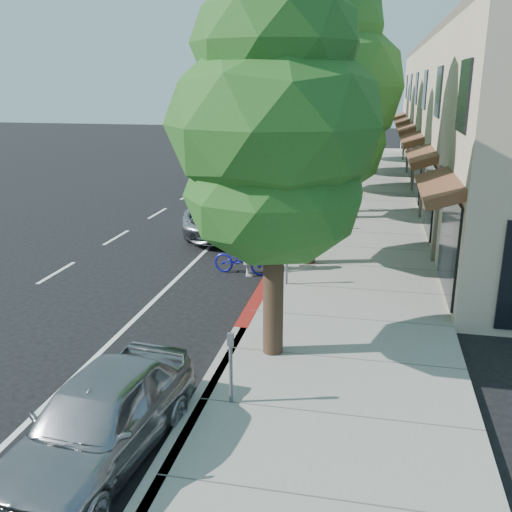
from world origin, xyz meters
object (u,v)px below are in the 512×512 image
(street_tree_2, at_px, (331,98))
(white_pickup, at_px, (301,165))
(street_tree_5, at_px, (352,91))
(dark_sedan, at_px, (261,190))
(street_tree_1, at_px, (313,91))
(cyclist, at_px, (250,243))
(street_tree_3, at_px, (341,99))
(near_car_a, at_px, (99,419))
(street_tree_0, at_px, (275,130))
(dark_suv_far, at_px, (307,153))
(bicycle, at_px, (242,259))
(silver_suv, at_px, (238,206))
(pedestrian, at_px, (348,188))
(street_tree_4, at_px, (347,98))

(street_tree_2, xyz_separation_m, white_pickup, (-2.40, 10.78, -4.02))
(street_tree_5, bearing_deg, dark_sedan, -100.67)
(street_tree_1, xyz_separation_m, cyclist, (-1.56, -1.00, -4.11))
(street_tree_2, relative_size, street_tree_3, 0.97)
(street_tree_3, bearing_deg, cyclist, -96.84)
(street_tree_2, xyz_separation_m, near_car_a, (-1.88, -15.65, -4.07))
(street_tree_0, relative_size, dark_sedan, 1.48)
(dark_suv_far, bearing_deg, street_tree_2, -76.64)
(dark_suv_far, bearing_deg, bicycle, -84.10)
(street_tree_5, height_order, near_car_a, street_tree_5)
(street_tree_2, height_order, silver_suv, street_tree_2)
(bicycle, xyz_separation_m, white_pickup, (-0.60, 17.78, 0.28))
(bicycle, xyz_separation_m, pedestrian, (2.54, 8.53, 0.66))
(silver_suv, xyz_separation_m, white_pickup, (0.70, 12.79, -0.18))
(silver_suv, height_order, white_pickup, silver_suv)
(street_tree_5, bearing_deg, street_tree_3, -90.00)
(street_tree_3, relative_size, pedestrian, 4.01)
(bicycle, relative_size, near_car_a, 0.43)
(street_tree_0, xyz_separation_m, white_pickup, (-2.40, 22.78, -3.76))
(bicycle, xyz_separation_m, near_car_a, (-0.08, -8.65, 0.23))
(street_tree_5, height_order, bicycle, street_tree_5)
(street_tree_0, xyz_separation_m, pedestrian, (0.74, 13.53, -3.38))
(street_tree_2, bearing_deg, street_tree_4, 90.00)
(dark_sedan, xyz_separation_m, pedestrian, (3.77, -0.39, 0.31))
(dark_sedan, distance_m, dark_suv_far, 13.76)
(street_tree_2, bearing_deg, pedestrian, 64.21)
(street_tree_1, xyz_separation_m, dark_sedan, (-3.03, 7.92, -4.27))
(near_car_a, xyz_separation_m, pedestrian, (2.62, 17.18, 0.43))
(street_tree_5, bearing_deg, pedestrian, -87.44)
(street_tree_2, relative_size, street_tree_5, 0.98)
(street_tree_3, xyz_separation_m, pedestrian, (0.74, -4.47, -3.45))
(bicycle, bearing_deg, street_tree_5, 1.50)
(bicycle, xyz_separation_m, silver_suv, (-1.30, 4.99, 0.46))
(street_tree_5, height_order, dark_suv_far, street_tree_5)
(cyclist, relative_size, bicycle, 1.13)
(dark_suv_far, bearing_deg, cyclist, -83.49)
(white_pickup, bearing_deg, street_tree_5, 72.31)
(bicycle, distance_m, dark_sedan, 9.01)
(street_tree_3, xyz_separation_m, dark_sedan, (-3.03, -4.08, -3.76))
(street_tree_3, distance_m, street_tree_5, 12.00)
(street_tree_3, distance_m, dark_suv_far, 10.70)
(street_tree_2, distance_m, street_tree_4, 12.00)
(street_tree_0, bearing_deg, cyclist, 107.32)
(bicycle, relative_size, white_pickup, 0.34)
(street_tree_5, distance_m, white_pickup, 8.61)
(white_pickup, relative_size, pedestrian, 2.61)
(street_tree_0, height_order, street_tree_5, street_tree_5)
(street_tree_2, distance_m, dark_sedan, 5.33)
(street_tree_2, relative_size, white_pickup, 1.50)
(street_tree_2, height_order, street_tree_4, street_tree_2)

